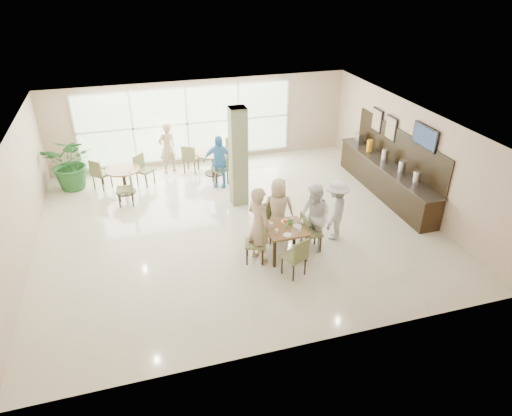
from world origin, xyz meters
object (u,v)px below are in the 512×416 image
object	(u,v)px
round_table_right	(213,157)
teen_far	(278,209)
buffet_counter	(386,177)
adult_standing	(167,148)
potted_plant	(72,163)
teen_right	(315,218)
adult_a	(219,161)
round_table_left	(124,175)
teen_left	(259,225)
main_table	(285,231)
adult_b	(237,144)
teen_standing	(336,210)

from	to	relation	value
round_table_right	teen_far	bearing A→B (deg)	-80.00
buffet_counter	adult_standing	world-z (taller)	buffet_counter
round_table_right	potted_plant	distance (m)	4.28
teen_right	round_table_right	bearing A→B (deg)	173.48
adult_a	adult_standing	size ratio (longest dim) A/B	0.96
round_table_right	teen_right	bearing A→B (deg)	-74.39
round_table_left	round_table_right	bearing A→B (deg)	11.40
adult_a	round_table_left	bearing A→B (deg)	-168.71
round_table_left	teen_left	xyz separation A→B (m)	(2.84, -4.50, 0.38)
round_table_left	round_table_right	distance (m)	2.88
round_table_right	main_table	bearing A→B (deg)	-82.65
teen_right	adult_standing	size ratio (longest dim) A/B	1.01
main_table	round_table_left	size ratio (longest dim) A/B	0.91
round_table_right	teen_left	size ratio (longest dim) A/B	0.59
buffet_counter	teen_left	bearing A→B (deg)	-154.33
buffet_counter	adult_standing	distance (m)	6.86
round_table_left	adult_b	world-z (taller)	adult_b
buffet_counter	teen_far	distance (m)	4.09
round_table_right	potted_plant	size ratio (longest dim) A/B	0.66
adult_b	adult_standing	xyz separation A→B (m)	(-2.19, 0.43, -0.05)
teen_far	teen_right	world-z (taller)	teen_right
round_table_right	teen_far	world-z (taller)	teen_far
potted_plant	adult_standing	xyz separation A→B (m)	(2.89, 0.35, 0.01)
potted_plant	round_table_right	bearing A→B (deg)	-2.20
adult_standing	potted_plant	bearing A→B (deg)	-16.47
round_table_right	adult_standing	world-z (taller)	adult_standing
teen_far	adult_b	xyz separation A→B (m)	(0.06, 4.34, 0.09)
buffet_counter	teen_left	size ratio (longest dim) A/B	2.52
main_table	adult_b	distance (m)	5.15
teen_far	teen_right	size ratio (longest dim) A/B	0.94
teen_left	teen_far	distance (m)	1.10
round_table_left	adult_standing	world-z (taller)	adult_standing
teen_left	adult_a	bearing A→B (deg)	-23.01
adult_standing	teen_far	bearing A→B (deg)	90.68
round_table_left	adult_b	distance (m)	3.71
teen_left	round_table_right	bearing A→B (deg)	-23.27
teen_left	teen_right	bearing A→B (deg)	-110.79
potted_plant	teen_right	xyz separation A→B (m)	(5.67, -5.17, 0.02)
teen_standing	adult_a	distance (m)	4.29
round_table_left	teen_far	size ratio (longest dim) A/B	0.62
teen_standing	adult_standing	bearing A→B (deg)	-106.53
potted_plant	adult_a	xyz separation A→B (m)	(4.25, -1.11, -0.02)
main_table	adult_b	size ratio (longest dim) A/B	0.51
main_table	teen_left	bearing A→B (deg)	-179.55
potted_plant	round_table_left	bearing A→B (deg)	-26.94
main_table	adult_standing	xyz separation A→B (m)	(-2.03, 5.57, 0.19)
round_table_left	adult_a	xyz separation A→B (m)	(2.81, -0.37, 0.26)
round_table_left	teen_standing	distance (m)	6.41
teen_left	adult_standing	xyz separation A→B (m)	(-1.39, 5.58, -0.09)
main_table	teen_far	size ratio (longest dim) A/B	0.57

